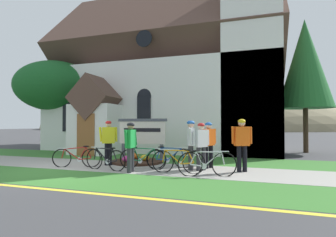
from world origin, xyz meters
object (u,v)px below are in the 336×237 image
object	(u,v)px
bicycle_red	(207,164)
cyclist_in_yellow_jersey	(131,143)
cyclist_in_red_jersey	(191,141)
roadside_conifer	(305,64)
yard_deciduous_tree	(56,87)
bicycle_silver	(77,157)
cyclist_in_white_jersey	(108,139)
bicycle_black	(142,159)
bicycle_orange	(178,161)
bicycle_blue	(170,158)
cyclist_in_orange_jersey	(242,141)
cyclist_in_blue_jersey	(209,141)
cyclist_in_green_jersey	(201,143)
bicycle_white	(105,159)
church_sign	(142,133)

from	to	relation	value
bicycle_red	cyclist_in_yellow_jersey	distance (m)	2.54
bicycle_red	cyclist_in_red_jersey	size ratio (longest dim) A/B	1.01
roadside_conifer	yard_deciduous_tree	xyz separation A→B (m)	(-14.51, -2.80, -1.02)
bicycle_silver	cyclist_in_white_jersey	bearing A→B (deg)	40.32
bicycle_black	bicycle_orange	bearing A→B (deg)	-14.31
bicycle_blue	roadside_conifer	world-z (taller)	roadside_conifer
cyclist_in_red_jersey	cyclist_in_orange_jersey	bearing A→B (deg)	4.48
bicycle_red	roadside_conifer	world-z (taller)	roadside_conifer
bicycle_blue	cyclist_in_white_jersey	bearing A→B (deg)	-177.72
bicycle_red	bicycle_orange	size ratio (longest dim) A/B	0.98
bicycle_blue	cyclist_in_blue_jersey	xyz separation A→B (m)	(1.33, 0.42, 0.59)
bicycle_red	bicycle_orange	distance (m)	1.00
bicycle_silver	cyclist_in_white_jersey	xyz separation A→B (m)	(0.87, 0.74, 0.64)
cyclist_in_green_jersey	roadside_conifer	xyz separation A→B (m)	(4.41, 7.49, 4.00)
bicycle_white	cyclist_in_white_jersey	world-z (taller)	cyclist_in_white_jersey
bicycle_black	cyclist_in_blue_jersey	world-z (taller)	cyclist_in_blue_jersey
bicycle_orange	cyclist_in_white_jersey	distance (m)	3.14
bicycle_black	cyclist_in_red_jersey	bearing A→B (deg)	11.99
cyclist_in_green_jersey	roadside_conifer	bearing A→B (deg)	59.55
bicycle_silver	cyclist_in_green_jersey	bearing A→B (deg)	8.87
cyclist_in_yellow_jersey	bicycle_blue	bearing A→B (deg)	51.69
bicycle_blue	cyclist_in_yellow_jersey	xyz separation A→B (m)	(-0.95, -1.20, 0.58)
bicycle_orange	cyclist_in_red_jersey	distance (m)	0.97
bicycle_silver	yard_deciduous_tree	world-z (taller)	yard_deciduous_tree
cyclist_in_green_jersey	cyclist_in_yellow_jersey	xyz separation A→B (m)	(-2.11, -1.06, 0.01)
cyclist_in_white_jersey	yard_deciduous_tree	xyz separation A→B (m)	(-6.51, 4.65, 2.92)
bicycle_black	cyclist_in_green_jersey	bearing A→B (deg)	9.31
bicycle_black	cyclist_in_red_jersey	world-z (taller)	cyclist_in_red_jersey
bicycle_white	cyclist_in_blue_jersey	size ratio (longest dim) A/B	1.03
bicycle_red	bicycle_silver	world-z (taller)	bicycle_red
cyclist_in_green_jersey	cyclist_in_blue_jersey	world-z (taller)	cyclist_in_blue_jersey
cyclist_in_orange_jersey	yard_deciduous_tree	bearing A→B (deg)	158.34
church_sign	cyclist_in_green_jersey	distance (m)	3.22
bicycle_black	cyclist_in_red_jersey	distance (m)	1.80
cyclist_in_yellow_jersey	bicycle_black	bearing A→B (deg)	82.36
bicycle_black	roadside_conifer	distance (m)	11.11
church_sign	cyclist_in_orange_jersey	xyz separation A→B (m)	(4.16, -1.36, -0.18)
bicycle_red	bicycle_black	size ratio (longest dim) A/B	1.00
roadside_conifer	bicycle_black	bearing A→B (deg)	-129.37
bicycle_orange	cyclist_in_orange_jersey	distance (m)	2.21
church_sign	cyclist_in_orange_jersey	bearing A→B (deg)	-18.05
cyclist_in_white_jersey	cyclist_in_green_jersey	bearing A→B (deg)	-0.65
cyclist_in_green_jersey	cyclist_in_red_jersey	size ratio (longest dim) A/B	0.95
bicycle_white	roadside_conifer	distance (m)	12.18
bicycle_orange	cyclist_in_green_jersey	bearing A→B (deg)	48.51
cyclist_in_orange_jersey	cyclist_in_blue_jersey	bearing A→B (deg)	160.78
cyclist_in_white_jersey	cyclist_in_orange_jersey	xyz separation A→B (m)	(4.93, 0.11, 0.03)
bicycle_orange	cyclist_in_white_jersey	bearing A→B (deg)	166.27
church_sign	bicycle_red	world-z (taller)	church_sign
church_sign	roadside_conifer	bearing A→B (deg)	39.58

